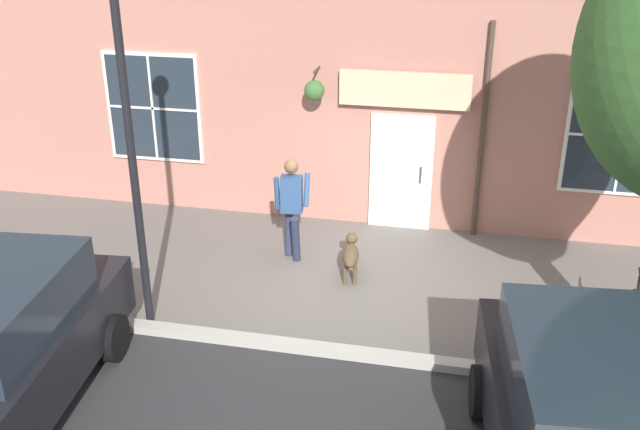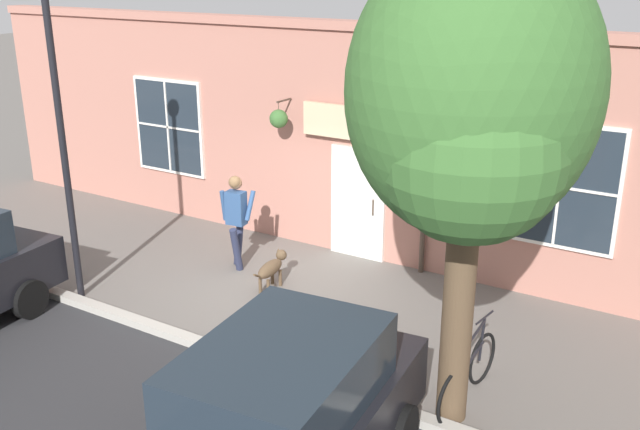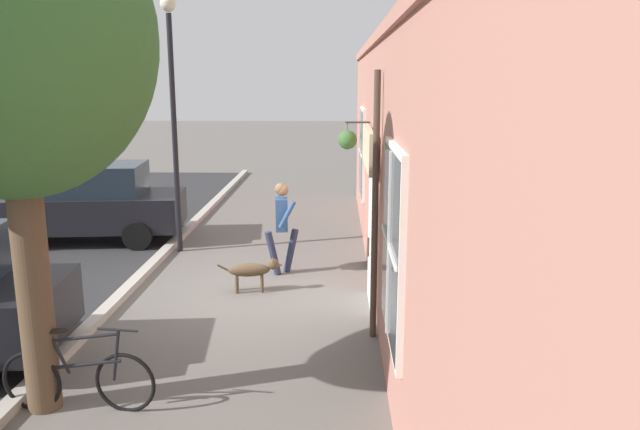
{
  "view_description": "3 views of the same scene",
  "coord_description": "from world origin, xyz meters",
  "px_view_note": "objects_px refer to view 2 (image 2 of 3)",
  "views": [
    {
      "loc": [
        9.64,
        1.5,
        5.47
      ],
      "look_at": [
        -0.23,
        -0.61,
        0.97
      ],
      "focal_mm": 40.0,
      "sensor_mm": 36.0,
      "label": 1
    },
    {
      "loc": [
        8.78,
        6.37,
        5.22
      ],
      "look_at": [
        -0.21,
        0.82,
        1.48
      ],
      "focal_mm": 40.0,
      "sensor_mm": 36.0,
      "label": 2
    },
    {
      "loc": [
        -1.6,
        10.11,
        3.59
      ],
      "look_at": [
        -1.34,
        0.92,
        1.58
      ],
      "focal_mm": 35.0,
      "sensor_mm": 36.0,
      "label": 3
    }
  ],
  "objects_px": {
    "street_lamp": "(56,93)",
    "pedestrian_walking": "(236,213)",
    "dog_on_leash": "(272,267)",
    "street_tree_by_curb": "(473,105)",
    "parked_car_mid_block": "(276,430)",
    "leaning_bicycle": "(468,374)"
  },
  "relations": [
    {
      "from": "pedestrian_walking",
      "to": "street_lamp",
      "type": "bearing_deg",
      "value": -32.76
    },
    {
      "from": "leaning_bicycle",
      "to": "street_lamp",
      "type": "xyz_separation_m",
      "value": [
        0.51,
        -6.53,
        2.99
      ]
    },
    {
      "from": "dog_on_leash",
      "to": "street_tree_by_curb",
      "type": "height_order",
      "value": "street_tree_by_curb"
    },
    {
      "from": "pedestrian_walking",
      "to": "dog_on_leash",
      "type": "relative_size",
      "value": 1.54
    },
    {
      "from": "parked_car_mid_block",
      "to": "street_lamp",
      "type": "relative_size",
      "value": 0.85
    },
    {
      "from": "pedestrian_walking",
      "to": "street_lamp",
      "type": "height_order",
      "value": "street_lamp"
    },
    {
      "from": "dog_on_leash",
      "to": "street_lamp",
      "type": "height_order",
      "value": "street_lamp"
    },
    {
      "from": "pedestrian_walking",
      "to": "parked_car_mid_block",
      "type": "xyz_separation_m",
      "value": [
        4.56,
        4.05,
        -0.16
      ]
    },
    {
      "from": "parked_car_mid_block",
      "to": "street_lamp",
      "type": "xyz_separation_m",
      "value": [
        -2.24,
        -5.54,
        2.49
      ]
    },
    {
      "from": "street_tree_by_curb",
      "to": "parked_car_mid_block",
      "type": "bearing_deg",
      "value": -24.0
    },
    {
      "from": "pedestrian_walking",
      "to": "dog_on_leash",
      "type": "xyz_separation_m",
      "value": [
        0.42,
        1.05,
        -0.66
      ]
    },
    {
      "from": "dog_on_leash",
      "to": "parked_car_mid_block",
      "type": "relative_size",
      "value": 0.25
    },
    {
      "from": "street_tree_by_curb",
      "to": "parked_car_mid_block",
      "type": "xyz_separation_m",
      "value": [
        2.23,
        -0.99,
        -2.96
      ]
    },
    {
      "from": "street_tree_by_curb",
      "to": "parked_car_mid_block",
      "type": "distance_m",
      "value": 3.84
    },
    {
      "from": "street_tree_by_curb",
      "to": "leaning_bicycle",
      "type": "relative_size",
      "value": 3.2
    },
    {
      "from": "street_tree_by_curb",
      "to": "leaning_bicycle",
      "type": "height_order",
      "value": "street_tree_by_curb"
    },
    {
      "from": "street_tree_by_curb",
      "to": "street_lamp",
      "type": "bearing_deg",
      "value": -90.13
    },
    {
      "from": "dog_on_leash",
      "to": "street_lamp",
      "type": "bearing_deg",
      "value": -53.11
    },
    {
      "from": "street_lamp",
      "to": "pedestrian_walking",
      "type": "bearing_deg",
      "value": 147.24
    },
    {
      "from": "leaning_bicycle",
      "to": "parked_car_mid_block",
      "type": "height_order",
      "value": "parked_car_mid_block"
    },
    {
      "from": "leaning_bicycle",
      "to": "parked_car_mid_block",
      "type": "relative_size",
      "value": 0.39
    },
    {
      "from": "dog_on_leash",
      "to": "street_lamp",
      "type": "relative_size",
      "value": 0.22
    }
  ]
}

